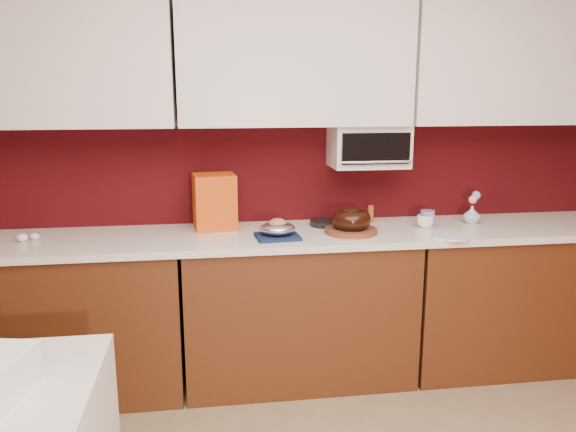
{
  "coord_description": "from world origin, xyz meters",
  "views": [
    {
      "loc": [
        -0.51,
        -1.16,
        1.69
      ],
      "look_at": [
        -0.07,
        1.84,
        1.02
      ],
      "focal_mm": 35.0,
      "sensor_mm": 36.0,
      "label": 1
    }
  ],
  "objects_px": {
    "toaster_oven": "(368,146)",
    "coffee_mug": "(425,220)",
    "blue_jar": "(427,219)",
    "flower_vase": "(472,213)",
    "foil_ham_nest": "(278,228)",
    "pandoro_box": "(215,201)",
    "bundt_cake": "(351,219)"
  },
  "relations": [
    {
      "from": "toaster_oven",
      "to": "coffee_mug",
      "type": "distance_m",
      "value": 0.56
    },
    {
      "from": "blue_jar",
      "to": "flower_vase",
      "type": "bearing_deg",
      "value": 10.22
    },
    {
      "from": "foil_ham_nest",
      "to": "coffee_mug",
      "type": "height_order",
      "value": "coffee_mug"
    },
    {
      "from": "pandoro_box",
      "to": "blue_jar",
      "type": "height_order",
      "value": "pandoro_box"
    },
    {
      "from": "toaster_oven",
      "to": "foil_ham_nest",
      "type": "distance_m",
      "value": 0.77
    },
    {
      "from": "toaster_oven",
      "to": "flower_vase",
      "type": "xyz_separation_m",
      "value": [
        0.64,
        -0.09,
        -0.41
      ]
    },
    {
      "from": "toaster_oven",
      "to": "flower_vase",
      "type": "height_order",
      "value": "toaster_oven"
    },
    {
      "from": "coffee_mug",
      "to": "flower_vase",
      "type": "relative_size",
      "value": 0.76
    },
    {
      "from": "toaster_oven",
      "to": "pandoro_box",
      "type": "bearing_deg",
      "value": 179.87
    },
    {
      "from": "toaster_oven",
      "to": "coffee_mug",
      "type": "relative_size",
      "value": 4.85
    },
    {
      "from": "toaster_oven",
      "to": "bundt_cake",
      "type": "height_order",
      "value": "toaster_oven"
    },
    {
      "from": "bundt_cake",
      "to": "pandoro_box",
      "type": "relative_size",
      "value": 0.7
    },
    {
      "from": "bundt_cake",
      "to": "foil_ham_nest",
      "type": "relative_size",
      "value": 1.15
    },
    {
      "from": "toaster_oven",
      "to": "pandoro_box",
      "type": "distance_m",
      "value": 0.97
    },
    {
      "from": "toaster_oven",
      "to": "blue_jar",
      "type": "xyz_separation_m",
      "value": [
        0.34,
        -0.15,
        -0.42
      ]
    },
    {
      "from": "flower_vase",
      "to": "blue_jar",
      "type": "bearing_deg",
      "value": -169.78
    },
    {
      "from": "bundt_cake",
      "to": "foil_ham_nest",
      "type": "bearing_deg",
      "value": -172.91
    },
    {
      "from": "foil_ham_nest",
      "to": "coffee_mug",
      "type": "xyz_separation_m",
      "value": [
        0.9,
        0.12,
        -0.01
      ]
    },
    {
      "from": "bundt_cake",
      "to": "toaster_oven",
      "type": "bearing_deg",
      "value": 56.0
    },
    {
      "from": "toaster_oven",
      "to": "foil_ham_nest",
      "type": "bearing_deg",
      "value": -154.31
    },
    {
      "from": "foil_ham_nest",
      "to": "pandoro_box",
      "type": "distance_m",
      "value": 0.45
    },
    {
      "from": "bundt_cake",
      "to": "pandoro_box",
      "type": "xyz_separation_m",
      "value": [
        -0.77,
        0.23,
        0.08
      ]
    },
    {
      "from": "blue_jar",
      "to": "flower_vase",
      "type": "height_order",
      "value": "flower_vase"
    },
    {
      "from": "foil_ham_nest",
      "to": "blue_jar",
      "type": "distance_m",
      "value": 0.93
    },
    {
      "from": "foil_ham_nest",
      "to": "coffee_mug",
      "type": "distance_m",
      "value": 0.91
    },
    {
      "from": "bundt_cake",
      "to": "coffee_mug",
      "type": "xyz_separation_m",
      "value": [
        0.47,
        0.07,
        -0.03
      ]
    },
    {
      "from": "toaster_oven",
      "to": "foil_ham_nest",
      "type": "height_order",
      "value": "toaster_oven"
    },
    {
      "from": "pandoro_box",
      "to": "coffee_mug",
      "type": "height_order",
      "value": "pandoro_box"
    },
    {
      "from": "pandoro_box",
      "to": "flower_vase",
      "type": "xyz_separation_m",
      "value": [
        1.57,
        -0.09,
        -0.1
      ]
    },
    {
      "from": "bundt_cake",
      "to": "foil_ham_nest",
      "type": "distance_m",
      "value": 0.44
    },
    {
      "from": "blue_jar",
      "to": "foil_ham_nest",
      "type": "bearing_deg",
      "value": -171.73
    },
    {
      "from": "bundt_cake",
      "to": "pandoro_box",
      "type": "bearing_deg",
      "value": 163.37
    }
  ]
}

